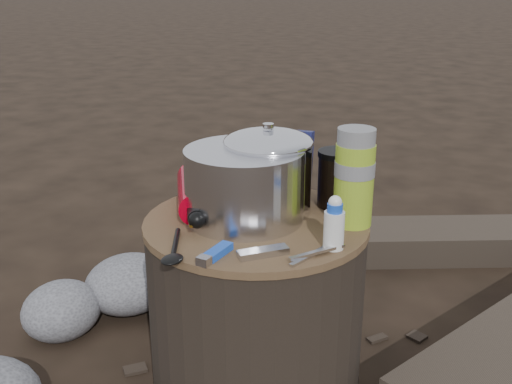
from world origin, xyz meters
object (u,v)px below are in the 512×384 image
at_px(camping_pot, 268,171).
at_px(travel_mug, 337,179).
at_px(fuel_bottle, 194,192).
at_px(thermos, 354,178).
at_px(stump, 256,310).

height_order(camping_pot, travel_mug, camping_pot).
bearing_deg(fuel_bottle, camping_pot, -16.82).
distance_m(fuel_bottle, thermos, 0.34).
bearing_deg(camping_pot, thermos, 4.04).
height_order(fuel_bottle, thermos, thermos).
relative_size(thermos, travel_mug, 1.61).
height_order(fuel_bottle, travel_mug, travel_mug).
xyz_separation_m(thermos, travel_mug, (-0.06, 0.08, -0.04)).
bearing_deg(thermos, stump, -159.78).
bearing_deg(fuel_bottle, thermos, -23.05).
bearing_deg(thermos, travel_mug, 125.91).
bearing_deg(stump, camping_pot, 87.90).
bearing_deg(camping_pot, stump, -92.10).
bearing_deg(fuel_bottle, stump, -36.62).
height_order(stump, fuel_bottle, fuel_bottle).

